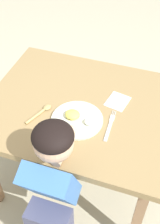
{
  "coord_description": "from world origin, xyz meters",
  "views": [
    {
      "loc": [
        0.39,
        -1.13,
        1.84
      ],
      "look_at": [
        0.03,
        -0.07,
        0.72
      ],
      "focal_mm": 47.13,
      "sensor_mm": 36.0,
      "label": 1
    }
  ],
  "objects_px": {
    "plate": "(77,119)",
    "person": "(52,197)",
    "fork": "(110,126)",
    "spoon": "(42,112)"
  },
  "relations": [
    {
      "from": "fork",
      "to": "plate",
      "type": "bearing_deg",
      "value": 92.61
    },
    {
      "from": "fork",
      "to": "person",
      "type": "height_order",
      "value": "person"
    },
    {
      "from": "fork",
      "to": "person",
      "type": "xyz_separation_m",
      "value": [
        -0.17,
        -0.4,
        -0.15
      ]
    },
    {
      "from": "plate",
      "to": "person",
      "type": "bearing_deg",
      "value": -89.0
    },
    {
      "from": "fork",
      "to": "person",
      "type": "relative_size",
      "value": 0.23
    },
    {
      "from": "plate",
      "to": "person",
      "type": "xyz_separation_m",
      "value": [
        0.01,
        -0.38,
        -0.16
      ]
    },
    {
      "from": "plate",
      "to": "person",
      "type": "distance_m",
      "value": 0.42
    },
    {
      "from": "person",
      "to": "fork",
      "type": "bearing_deg",
      "value": 66.89
    },
    {
      "from": "plate",
      "to": "spoon",
      "type": "bearing_deg",
      "value": -178.38
    },
    {
      "from": "fork",
      "to": "spoon",
      "type": "relative_size",
      "value": 1.25
    }
  ]
}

